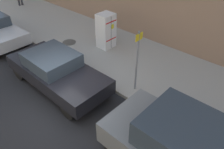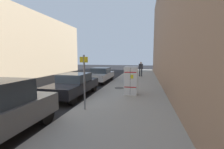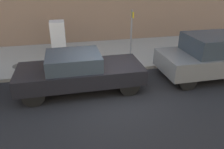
{
  "view_description": "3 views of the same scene",
  "coord_description": "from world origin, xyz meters",
  "views": [
    {
      "loc": [
        3.08,
        5.21,
        5.47
      ],
      "look_at": [
        -1.83,
        0.69,
        0.68
      ],
      "focal_mm": 35.0,
      "sensor_mm": 36.0,
      "label": 1
    },
    {
      "loc": [
        -4.86,
        7.41,
        2.41
      ],
      "look_at": [
        -2.33,
        -3.88,
        1.1
      ],
      "focal_mm": 24.0,
      "sensor_mm": 36.0,
      "label": 2
    },
    {
      "loc": [
        6.67,
        -1.41,
        3.94
      ],
      "look_at": [
        0.02,
        0.07,
        0.74
      ],
      "focal_mm": 35.0,
      "sensor_mm": 36.0,
      "label": 3
    }
  ],
  "objects": [
    {
      "name": "manhole_cover",
      "position": [
        -2.99,
        -3.45,
        0.15
      ],
      "size": [
        0.7,
        0.7,
        0.02
      ],
      "primitive_type": "cylinder",
      "color": "#47443F",
      "rests_on": "sidewalk_slab"
    },
    {
      "name": "pedestrian_walking_far",
      "position": [
        -4.31,
        -10.92,
        1.17
      ],
      "size": [
        0.51,
        0.24,
        1.76
      ],
      "rotation": [
        0.0,
        0.0,
        0.08
      ],
      "color": "#333338",
      "rests_on": "sidewalk_slab"
    },
    {
      "name": "parked_sedan_dark",
      "position": [
        -0.52,
        -1.02,
        0.74
      ],
      "size": [
        1.81,
        4.42,
        1.41
      ],
      "color": "black",
      "rests_on": "ground"
    },
    {
      "name": "parked_sedan_silver",
      "position": [
        -0.52,
        -6.73,
        0.73
      ],
      "size": [
        1.83,
        4.54,
        1.4
      ],
      "color": "silver",
      "rests_on": "ground"
    },
    {
      "name": "sidewalk_slab",
      "position": [
        -3.92,
        0.0,
        0.07
      ],
      "size": [
        4.43,
        44.0,
        0.14
      ],
      "primitive_type": "cube",
      "color": "#9E998E",
      "rests_on": "ground"
    },
    {
      "name": "discarded_refrigerator",
      "position": [
        -4.0,
        -1.72,
        1.0
      ],
      "size": [
        0.78,
        0.7,
        1.71
      ],
      "color": "white",
      "rests_on": "sidewalk_slab"
    },
    {
      "name": "ground_plane",
      "position": [
        0.0,
        0.0,
        0.0
      ],
      "size": [
        80.0,
        80.0,
        0.0
      ],
      "primitive_type": "plane",
      "color": "black"
    },
    {
      "name": "street_sign_post",
      "position": [
        -2.3,
        1.44,
        1.48
      ],
      "size": [
        0.36,
        0.07,
        2.38
      ],
      "color": "slate",
      "rests_on": "sidewalk_slab"
    }
  ]
}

